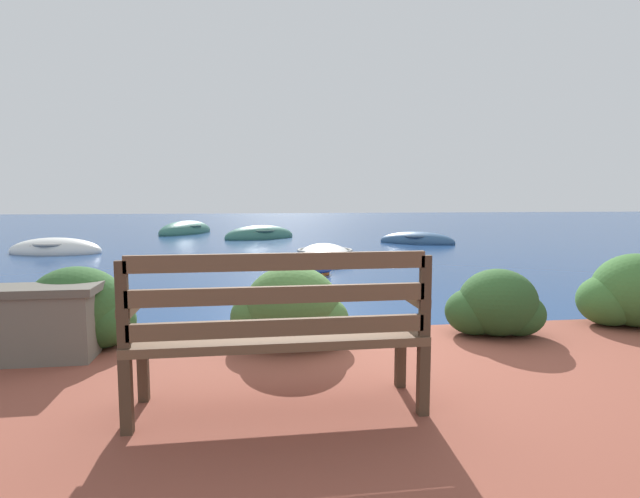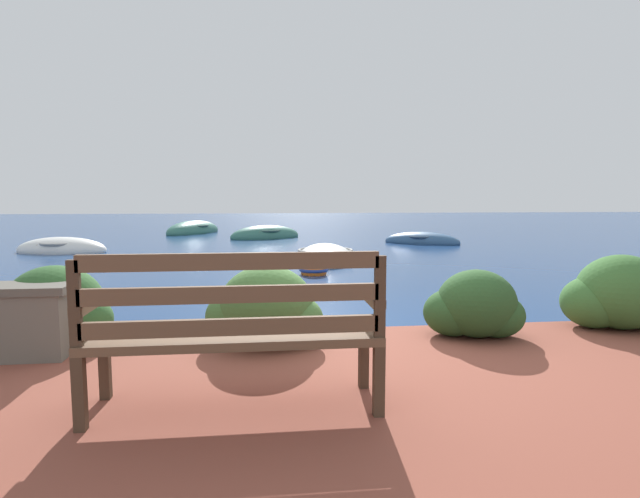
% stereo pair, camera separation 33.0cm
% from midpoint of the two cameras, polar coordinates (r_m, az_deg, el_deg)
% --- Properties ---
extents(ground_plane, '(80.00, 80.00, 0.00)m').
position_cam_midpoint_polar(ground_plane, '(4.79, 5.31, -11.50)').
color(ground_plane, navy).
extents(park_bench, '(1.66, 0.48, 0.93)m').
position_cam_midpoint_polar(park_bench, '(2.85, -6.41, -8.91)').
color(park_bench, '#433123').
rests_on(park_bench, patio_terrace).
extents(hedge_clump_far_left, '(0.97, 0.70, 0.66)m').
position_cam_midpoint_polar(hedge_clump_far_left, '(4.60, -26.33, -6.33)').
color(hedge_clump_far_left, '#2D5628').
rests_on(hedge_clump_far_left, patio_terrace).
extents(hedge_clump_left, '(0.97, 0.70, 0.66)m').
position_cam_midpoint_polar(hedge_clump_left, '(4.14, -4.02, -7.03)').
color(hedge_clump_left, '#426B33').
rests_on(hedge_clump_left, patio_terrace).
extents(hedge_clump_centre, '(0.87, 0.62, 0.59)m').
position_cam_midpoint_polar(hedge_clump_centre, '(4.63, 19.24, -6.35)').
color(hedge_clump_centre, '#284C23').
rests_on(hedge_clump_centre, patio_terrace).
extents(hedge_clump_right, '(1.01, 0.73, 0.69)m').
position_cam_midpoint_polar(hedge_clump_right, '(5.48, 32.51, -4.62)').
color(hedge_clump_right, '#38662D').
rests_on(hedge_clump_right, patio_terrace).
extents(rowboat_nearest, '(1.57, 3.15, 0.62)m').
position_cam_midpoint_polar(rowboat_nearest, '(11.39, 1.45, -1.00)').
color(rowboat_nearest, silver).
rests_on(rowboat_nearest, ground_plane).
extents(rowboat_mid, '(2.48, 1.41, 0.70)m').
position_cam_midpoint_polar(rowboat_mid, '(14.53, -26.84, -0.10)').
color(rowboat_mid, silver).
rests_on(rowboat_mid, ground_plane).
extents(rowboat_far, '(2.49, 2.06, 0.63)m').
position_cam_midpoint_polar(rowboat_far, '(15.81, 12.15, 0.82)').
color(rowboat_far, '#2D517A').
rests_on(rowboat_far, ground_plane).
extents(rowboat_outer, '(2.82, 2.15, 0.80)m').
position_cam_midpoint_polar(rowboat_outer, '(17.47, -5.73, 1.45)').
color(rowboat_outer, '#336B5B').
rests_on(rowboat_outer, ground_plane).
extents(rowboat_distant, '(2.47, 3.23, 0.88)m').
position_cam_midpoint_polar(rowboat_distant, '(20.40, -13.83, 1.97)').
color(rowboat_distant, '#336B5B').
rests_on(rowboat_distant, ground_plane).
extents(mooring_buoy, '(0.55, 0.55, 0.50)m').
position_cam_midpoint_polar(mooring_buoy, '(9.28, 0.30, -2.38)').
color(mooring_buoy, orange).
rests_on(mooring_buoy, ground_plane).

